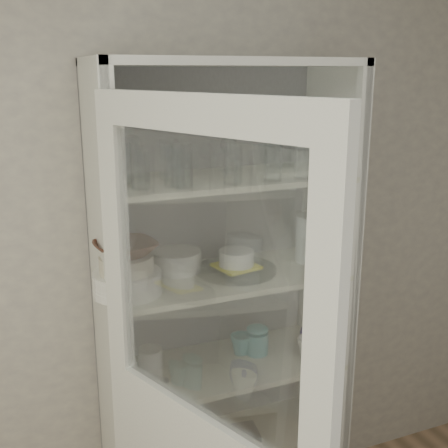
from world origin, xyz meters
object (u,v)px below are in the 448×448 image
object	(u,v)px
goblet_3	(290,145)
terracotta_bowl	(126,249)
pantry_cabinet	(218,339)
yellow_trivet	(237,266)
mug_white	(310,349)
goblet_1	(229,153)
white_canister	(151,362)
teal_jar	(257,341)
plate_stack_front	(127,283)
tin_box	(237,437)
goblet_2	(276,149)
goblet_0	(133,155)
cream_bowl	(126,264)
measuring_cups	(152,385)
mug_blue	(314,339)
white_ramekin	(237,258)
glass_platter	(236,270)
mug_teal	(241,344)
plate_stack_back	(177,261)
grey_bowl_stack	(312,238)

from	to	relation	value
goblet_3	terracotta_bowl	world-z (taller)	goblet_3
pantry_cabinet	yellow_trivet	size ratio (longest dim) A/B	13.51
terracotta_bowl	mug_white	size ratio (longest dim) A/B	2.02
pantry_cabinet	terracotta_bowl	distance (m)	0.65
goblet_1	terracotta_bowl	distance (m)	0.57
white_canister	pantry_cabinet	bearing A→B (deg)	7.75
pantry_cabinet	goblet_3	xyz separation A→B (m)	(0.35, 0.06, 0.81)
pantry_cabinet	teal_jar	size ratio (longest dim) A/B	18.31
plate_stack_front	teal_jar	distance (m)	0.69
tin_box	goblet_2	bearing A→B (deg)	28.52
goblet_0	tin_box	bearing A→B (deg)	-15.40
pantry_cabinet	goblet_1	xyz separation A→B (m)	(0.05, 0.01, 0.80)
pantry_cabinet	teal_jar	world-z (taller)	pantry_cabinet
terracotta_bowl	yellow_trivet	distance (m)	0.49
plate_stack_front	goblet_3	bearing A→B (deg)	13.13
goblet_1	yellow_trivet	bearing A→B (deg)	-88.92
cream_bowl	terracotta_bowl	size ratio (longest dim) A/B	0.90
cream_bowl	terracotta_bowl	distance (m)	0.06
cream_bowl	measuring_cups	bearing A→B (deg)	-19.17
goblet_0	tin_box	xyz separation A→B (m)	(0.39, -0.11, -1.26)
goblet_1	mug_blue	world-z (taller)	goblet_1
white_ramekin	mug_white	distance (m)	0.52
terracotta_bowl	glass_platter	size ratio (longest dim) A/B	0.67
white_ramekin	mug_teal	size ratio (longest dim) A/B	1.51
goblet_3	cream_bowl	world-z (taller)	goblet_3
plate_stack_back	mug_blue	world-z (taller)	plate_stack_back
grey_bowl_stack	measuring_cups	distance (m)	0.89
goblet_3	white_canister	size ratio (longest dim) A/B	1.56
mug_teal	white_canister	world-z (taller)	white_canister
goblet_1	goblet_2	distance (m)	0.23
goblet_3	plate_stack_back	world-z (taller)	goblet_3
goblet_2	tin_box	xyz separation A→B (m)	(-0.22, -0.12, -1.25)
white_ramekin	tin_box	world-z (taller)	white_ramekin
cream_bowl	tin_box	world-z (taller)	cream_bowl
pantry_cabinet	terracotta_bowl	bearing A→B (deg)	-163.38
goblet_3	yellow_trivet	world-z (taller)	goblet_3
pantry_cabinet	goblet_2	distance (m)	0.84
mug_blue	teal_jar	xyz separation A→B (m)	(-0.25, 0.06, 0.01)
plate_stack_back	glass_platter	world-z (taller)	plate_stack_back
cream_bowl	mug_blue	size ratio (longest dim) A/B	1.60
yellow_trivet	mug_white	distance (m)	0.49
cream_bowl	teal_jar	distance (m)	0.74
goblet_3	yellow_trivet	xyz separation A→B (m)	(-0.30, -0.12, -0.47)
goblet_2	terracotta_bowl	bearing A→B (deg)	-166.73
plate_stack_back	mug_blue	distance (m)	0.71
goblet_3	white_canister	world-z (taller)	goblet_3
goblet_1	white_ramekin	world-z (taller)	goblet_1
goblet_3	mug_white	distance (m)	0.87
plate_stack_back	mug_teal	bearing A→B (deg)	-14.28
cream_bowl	measuring_cups	world-z (taller)	cream_bowl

